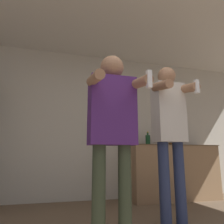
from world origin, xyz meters
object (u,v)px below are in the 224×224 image
at_px(bottle_green_wine, 148,140).
at_px(bottle_clear_vodka, 170,139).
at_px(person_woman_foreground, 112,123).
at_px(person_man_side, 170,126).
at_px(bottle_short_whiskey, 163,140).

xyz_separation_m(bottle_green_wine, bottle_clear_vodka, (0.44, 0.00, 0.03)).
height_order(bottle_green_wine, bottle_clear_vodka, bottle_clear_vodka).
bearing_deg(person_woman_foreground, person_man_side, 20.07).
bearing_deg(bottle_green_wine, bottle_clear_vodka, 0.00).
height_order(bottle_green_wine, person_woman_foreground, person_woman_foreground).
bearing_deg(bottle_short_whiskey, person_man_side, -115.63).
bearing_deg(bottle_clear_vodka, bottle_short_whiskey, 180.00).
bearing_deg(bottle_clear_vodka, bottle_green_wine, 180.00).
bearing_deg(person_woman_foreground, bottle_clear_vodka, 47.68).
relative_size(bottle_short_whiskey, person_woman_foreground, 0.14).
distance_m(bottle_short_whiskey, person_woman_foreground, 2.24).
height_order(bottle_green_wine, person_man_side, person_man_side).
xyz_separation_m(bottle_green_wine, person_man_side, (-0.42, -1.47, 0.03)).
distance_m(bottle_green_wine, person_man_side, 1.53).
height_order(bottle_clear_vodka, person_woman_foreground, person_woman_foreground).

